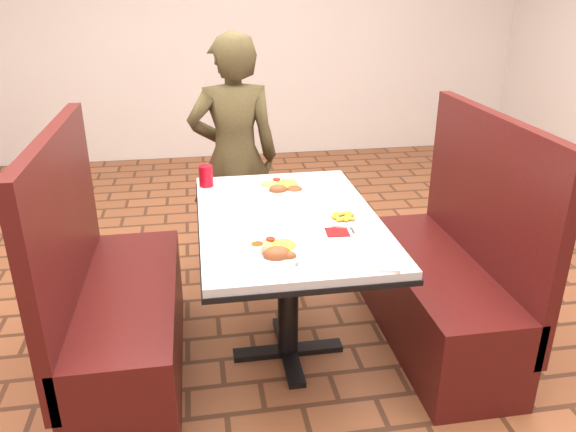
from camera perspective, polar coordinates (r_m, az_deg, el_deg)
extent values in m
plane|color=#965331|center=(2.91, 0.00, -13.72)|extent=(7.00, 7.00, 0.00)
cube|color=white|center=(5.83, -6.03, 19.49)|extent=(6.00, 0.04, 2.80)
cube|color=silver|center=(2.54, 0.00, -0.36)|extent=(0.80, 1.20, 0.03)
cube|color=black|center=(2.56, 0.00, -0.93)|extent=(0.81, 1.21, 0.02)
cylinder|color=black|center=(2.71, 0.00, -7.65)|extent=(0.10, 0.10, 0.69)
cube|color=black|center=(2.90, 0.00, -13.48)|extent=(0.55, 0.08, 0.03)
cube|color=black|center=(2.90, 0.00, -13.48)|extent=(0.08, 0.55, 0.03)
cube|color=#4F1412|center=(2.78, -15.72, -11.02)|extent=(0.45, 1.20, 0.45)
cube|color=#4F1412|center=(2.59, -21.66, -2.39)|extent=(0.06, 1.20, 0.95)
cube|color=#4F1412|center=(2.98, 14.52, -8.39)|extent=(0.45, 1.20, 0.45)
cube|color=#4F1412|center=(2.87, 19.48, 0.33)|extent=(0.06, 1.20, 0.95)
imported|color=brown|center=(3.42, -5.45, 5.85)|extent=(0.55, 0.37, 1.48)
cylinder|color=white|center=(2.19, -1.07, -3.65)|extent=(0.25, 0.25, 0.01)
ellipsoid|color=yellow|center=(2.21, -0.49, -2.52)|extent=(0.10, 0.10, 0.05)
ellipsoid|color=#82BF4C|center=(2.22, -2.44, -2.66)|extent=(0.10, 0.08, 0.03)
cylinder|color=red|center=(2.24, -1.80, -2.35)|extent=(0.04, 0.04, 0.01)
ellipsoid|color=#974C26|center=(2.13, -1.12, -3.34)|extent=(0.11, 0.08, 0.06)
ellipsoid|color=#974C26|center=(2.13, 0.05, -3.71)|extent=(0.06, 0.04, 0.04)
cylinder|color=white|center=(2.16, -3.12, -3.29)|extent=(0.06, 0.06, 0.04)
cylinder|color=brown|center=(2.16, -3.13, -2.87)|extent=(0.05, 0.05, 0.00)
cylinder|color=white|center=(2.85, -0.56, 2.78)|extent=(0.27, 0.27, 0.02)
ellipsoid|color=yellow|center=(2.87, -0.07, 3.67)|extent=(0.11, 0.11, 0.05)
ellipsoid|color=#82BF4C|center=(2.88, -1.70, 3.54)|extent=(0.11, 0.09, 0.04)
cylinder|color=red|center=(2.90, -1.17, 3.75)|extent=(0.04, 0.04, 0.01)
ellipsoid|color=brown|center=(2.81, 0.66, 3.02)|extent=(0.08, 0.08, 0.03)
ellipsoid|color=#974C26|center=(2.79, -1.03, 3.10)|extent=(0.09, 0.07, 0.05)
cylinder|color=white|center=(2.50, 5.56, -0.33)|extent=(0.18, 0.18, 0.01)
cube|color=maroon|center=(2.38, 5.03, -1.63)|extent=(0.10, 0.10, 0.00)
cube|color=silver|center=(2.42, 6.41, -1.20)|extent=(0.01, 0.12, 0.00)
cylinder|color=#B90C1A|center=(2.92, -8.33, 4.04)|extent=(0.07, 0.07, 0.11)
cube|color=white|center=(2.16, 8.33, -4.42)|extent=(0.26, 0.23, 0.01)
cube|color=silver|center=(2.16, -0.52, -4.00)|extent=(0.10, 0.17, 0.00)
cube|color=silver|center=(2.15, -1.14, -4.12)|extent=(0.08, 0.12, 0.00)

